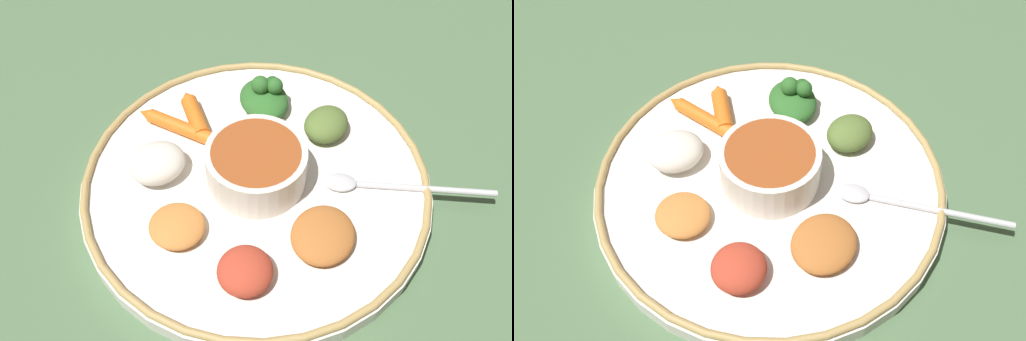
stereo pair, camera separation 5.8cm
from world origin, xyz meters
The scene contains 13 objects.
ground_plane centered at (0.00, 0.00, 0.00)m, with size 2.40×2.40×0.00m, color #4C6B47.
platter centered at (0.00, 0.00, 0.01)m, with size 0.37×0.37×0.02m, color white.
platter_rim centered at (0.00, 0.00, 0.02)m, with size 0.37×0.37×0.01m, color tan.
center_bowl centered at (0.00, 0.00, 0.05)m, with size 0.11×0.11×0.05m.
spoon centered at (-0.08, 0.11, 0.02)m, with size 0.12×0.15×0.01m.
greens_pile centered at (-0.09, -0.07, 0.04)m, with size 0.08×0.09×0.04m.
carrot_near_spoon centered at (-0.02, -0.11, 0.03)m, with size 0.05×0.07×0.02m.
carrot_outer centered at (0.01, -0.12, 0.03)m, with size 0.04×0.10×0.02m.
mound_berbere_red centered at (0.09, 0.07, 0.04)m, with size 0.05×0.05×0.03m, color #B73D28.
mound_collards centered at (-0.10, 0.01, 0.04)m, with size 0.06×0.05×0.03m, color #567033.
mound_rice_white centered at (0.06, -0.08, 0.04)m, with size 0.06×0.05×0.03m, color silver.
mound_chickpea centered at (0.01, 0.10, 0.03)m, with size 0.07×0.06×0.02m, color #B2662D.
mound_squash centered at (0.10, -0.01, 0.03)m, with size 0.05×0.06×0.02m, color #C67A38.
Camera 1 is at (0.27, 0.25, 0.49)m, focal length 38.57 mm.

